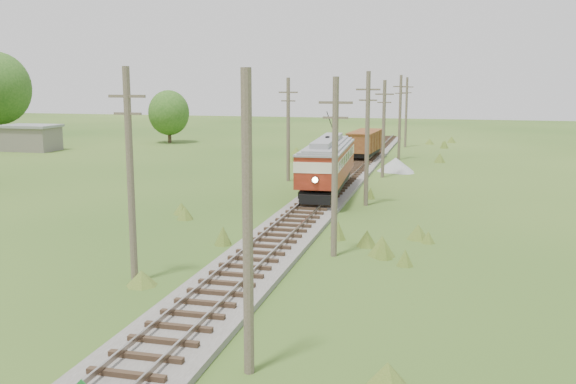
# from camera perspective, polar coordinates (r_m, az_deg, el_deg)

# --- Properties ---
(railbed_main) EXTENTS (3.60, 96.00, 0.57)m
(railbed_main) POSITION_cam_1_polar(r_m,az_deg,el_deg) (47.28, 3.54, -0.10)
(railbed_main) COLOR #605B54
(railbed_main) RESTS_ON ground
(streetcar) EXTENTS (3.62, 12.49, 5.66)m
(streetcar) POSITION_cam_1_polar(r_m,az_deg,el_deg) (46.63, 3.51, 2.79)
(streetcar) COLOR black
(streetcar) RESTS_ON ground
(gondola) EXTENTS (3.03, 7.86, 2.56)m
(gondola) POSITION_cam_1_polar(r_m,az_deg,el_deg) (67.96, 6.88, 4.42)
(gondola) COLOR black
(gondola) RESTS_ON ground
(gravel_pile) EXTENTS (3.52, 3.73, 1.28)m
(gravel_pile) POSITION_cam_1_polar(r_m,az_deg,el_deg) (60.40, 9.66, 2.37)
(gravel_pile) COLOR gray
(gravel_pile) RESTS_ON ground
(utility_pole_r_1) EXTENTS (0.30, 0.30, 8.80)m
(utility_pole_r_1) POSITION_cam_1_polar(r_m,az_deg,el_deg) (18.08, -3.61, -3.07)
(utility_pole_r_1) COLOR brown
(utility_pole_r_1) RESTS_ON ground
(utility_pole_r_2) EXTENTS (1.60, 0.30, 8.60)m
(utility_pole_r_2) POSITION_cam_1_polar(r_m,az_deg,el_deg) (30.49, 4.19, 2.33)
(utility_pole_r_2) COLOR brown
(utility_pole_r_2) RESTS_ON ground
(utility_pole_r_3) EXTENTS (1.60, 0.30, 9.00)m
(utility_pole_r_3) POSITION_cam_1_polar(r_m,az_deg,el_deg) (43.27, 7.05, 4.83)
(utility_pole_r_3) COLOR brown
(utility_pole_r_3) RESTS_ON ground
(utility_pole_r_4) EXTENTS (1.60, 0.30, 8.40)m
(utility_pole_r_4) POSITION_cam_1_polar(r_m,az_deg,el_deg) (56.19, 8.50, 5.66)
(utility_pole_r_4) COLOR brown
(utility_pole_r_4) RESTS_ON ground
(utility_pole_r_5) EXTENTS (1.60, 0.30, 8.90)m
(utility_pole_r_5) POSITION_cam_1_polar(r_m,az_deg,el_deg) (69.07, 9.92, 6.63)
(utility_pole_r_5) COLOR brown
(utility_pole_r_5) RESTS_ON ground
(utility_pole_r_6) EXTENTS (1.60, 0.30, 8.70)m
(utility_pole_r_6) POSITION_cam_1_polar(r_m,az_deg,el_deg) (82.04, 10.47, 7.05)
(utility_pole_r_6) COLOR brown
(utility_pole_r_6) RESTS_ON ground
(utility_pole_l_a) EXTENTS (1.60, 0.30, 9.00)m
(utility_pole_l_a) POSITION_cam_1_polar(r_m,az_deg,el_deg) (27.22, -13.85, 1.57)
(utility_pole_l_a) COLOR brown
(utility_pole_l_a) RESTS_ON ground
(utility_pole_l_b) EXTENTS (1.60, 0.30, 8.60)m
(utility_pole_l_b) POSITION_cam_1_polar(r_m,az_deg,el_deg) (53.53, 0.02, 5.67)
(utility_pole_l_b) COLOR brown
(utility_pole_l_b) RESTS_ON ground
(tree_mid_a) EXTENTS (5.46, 5.46, 7.03)m
(tree_mid_a) POSITION_cam_1_polar(r_m,az_deg,el_deg) (87.83, -10.55, 6.94)
(tree_mid_a) COLOR #38281C
(tree_mid_a) RESTS_ON ground
(shed) EXTENTS (6.40, 4.40, 3.10)m
(shed) POSITION_cam_1_polar(r_m,az_deg,el_deg) (82.81, -21.88, 4.51)
(shed) COLOR slate
(shed) RESTS_ON ground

